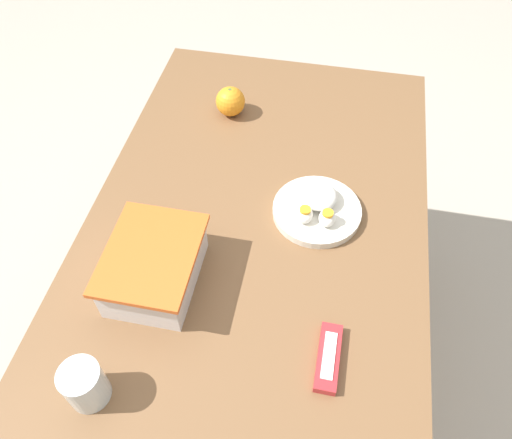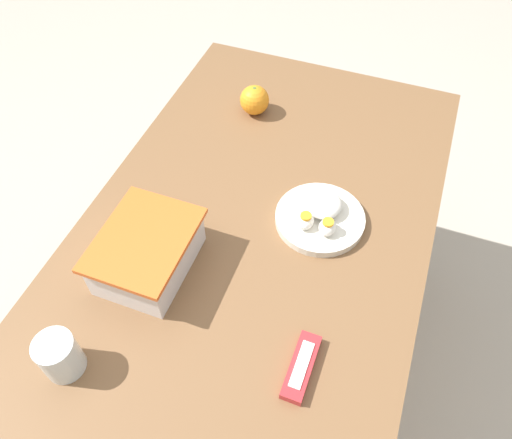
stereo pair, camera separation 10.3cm
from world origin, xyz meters
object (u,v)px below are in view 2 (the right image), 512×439
at_px(orange_fruit, 255,100).
at_px(rice_plate, 320,216).
at_px(candy_bar, 301,367).
at_px(drinking_glass, 60,356).
at_px(food_container, 148,254).

relative_size(orange_fruit, rice_plate, 0.39).
xyz_separation_m(orange_fruit, candy_bar, (-0.62, -0.32, -0.03)).
height_order(orange_fruit, drinking_glass, drinking_glass).
height_order(orange_fruit, rice_plate, orange_fruit).
xyz_separation_m(rice_plate, drinking_glass, (-0.46, 0.32, 0.03)).
distance_m(food_container, orange_fruit, 0.52).
height_order(rice_plate, candy_bar, rice_plate).
distance_m(food_container, rice_plate, 0.37).
xyz_separation_m(food_container, candy_bar, (-0.10, -0.34, -0.03)).
bearing_deg(candy_bar, rice_plate, 10.27).
relative_size(orange_fruit, drinking_glass, 0.88).
relative_size(rice_plate, drinking_glass, 2.25).
xyz_separation_m(candy_bar, drinking_glass, (-0.14, 0.38, 0.03)).
distance_m(candy_bar, drinking_glass, 0.41).
xyz_separation_m(orange_fruit, rice_plate, (-0.29, -0.26, -0.02)).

